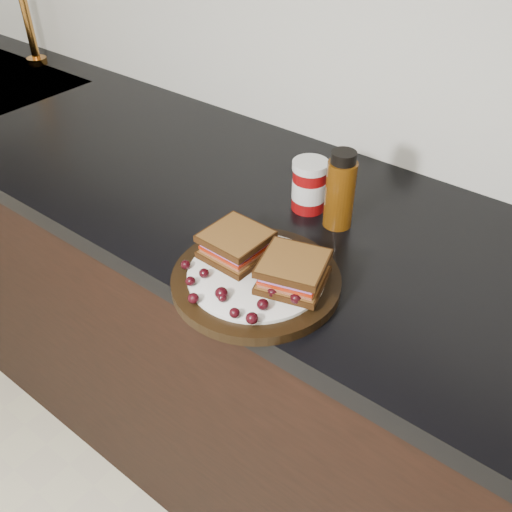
{
  "coord_description": "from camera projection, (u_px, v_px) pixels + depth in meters",
  "views": [
    {
      "loc": [
        0.57,
        0.93,
        1.52
      ],
      "look_at": [
        0.13,
        1.49,
        0.96
      ],
      "focal_mm": 40.0,
      "sensor_mm": 36.0,
      "label": 1
    }
  ],
  "objects": [
    {
      "name": "grape_8",
      "position": [
        263.0,
        304.0,
        0.86
      ],
      "size": [
        0.02,
        0.02,
        0.02
      ],
      "primitive_type": "ellipsoid",
      "color": "black",
      "rests_on": "plate"
    },
    {
      "name": "grape_18",
      "position": [
        239.0,
        239.0,
        0.99
      ],
      "size": [
        0.02,
        0.02,
        0.02
      ],
      "primitive_type": "ellipsoid",
      "color": "black",
      "rests_on": "plate"
    },
    {
      "name": "sandwich_right",
      "position": [
        293.0,
        272.0,
        0.9
      ],
      "size": [
        0.13,
        0.13,
        0.05
      ],
      "primitive_type": null,
      "rotation": [
        0.0,
        0.0,
        0.29
      ],
      "color": "brown",
      "rests_on": "plate"
    },
    {
      "name": "faucet",
      "position": [
        27.0,
        17.0,
        1.69
      ],
      "size": [
        0.06,
        0.22,
        0.28
      ],
      "primitive_type": null,
      "color": "#B7732D",
      "rests_on": "countertop"
    },
    {
      "name": "grape_20",
      "position": [
        229.0,
        261.0,
        0.95
      ],
      "size": [
        0.02,
        0.02,
        0.02
      ],
      "primitive_type": "ellipsoid",
      "color": "black",
      "rests_on": "plate"
    },
    {
      "name": "grape_5",
      "position": [
        222.0,
        298.0,
        0.87
      ],
      "size": [
        0.01,
        0.01,
        0.01
      ],
      "primitive_type": "ellipsoid",
      "color": "black",
      "rests_on": "plate"
    },
    {
      "name": "grape_11",
      "position": [
        300.0,
        286.0,
        0.9
      ],
      "size": [
        0.02,
        0.02,
        0.01
      ],
      "primitive_type": "ellipsoid",
      "color": "black",
      "rests_on": "plate"
    },
    {
      "name": "grape_12",
      "position": [
        305.0,
        278.0,
        0.91
      ],
      "size": [
        0.02,
        0.02,
        0.02
      ],
      "primitive_type": "ellipsoid",
      "color": "black",
      "rests_on": "plate"
    },
    {
      "name": "grape_13",
      "position": [
        314.0,
        265.0,
        0.94
      ],
      "size": [
        0.02,
        0.02,
        0.02
      ],
      "primitive_type": "ellipsoid",
      "color": "black",
      "rests_on": "plate"
    },
    {
      "name": "grape_2",
      "position": [
        190.0,
        281.0,
        0.9
      ],
      "size": [
        0.02,
        0.02,
        0.02
      ],
      "primitive_type": "ellipsoid",
      "color": "black",
      "rests_on": "plate"
    },
    {
      "name": "grape_0",
      "position": [
        185.0,
        265.0,
        0.94
      ],
      "size": [
        0.02,
        0.02,
        0.02
      ],
      "primitive_type": "ellipsoid",
      "color": "black",
      "rests_on": "plate"
    },
    {
      "name": "condiment_jar",
      "position": [
        309.0,
        186.0,
        1.1
      ],
      "size": [
        0.09,
        0.09,
        0.1
      ],
      "primitive_type": "cylinder",
      "rotation": [
        0.0,
        0.0,
        0.27
      ],
      "color": "maroon",
      "rests_on": "countertop"
    },
    {
      "name": "grape_17",
      "position": [
        215.0,
        251.0,
        0.96
      ],
      "size": [
        0.02,
        0.02,
        0.02
      ],
      "primitive_type": "ellipsoid",
      "color": "black",
      "rests_on": "plate"
    },
    {
      "name": "grape_16",
      "position": [
        224.0,
        250.0,
        0.97
      ],
      "size": [
        0.02,
        0.02,
        0.01
      ],
      "primitive_type": "ellipsoid",
      "color": "black",
      "rests_on": "plate"
    },
    {
      "name": "grape_1",
      "position": [
        204.0,
        273.0,
        0.92
      ],
      "size": [
        0.02,
        0.02,
        0.02
      ],
      "primitive_type": "ellipsoid",
      "color": "black",
      "rests_on": "plate"
    },
    {
      "name": "grape_6",
      "position": [
        235.0,
        313.0,
        0.85
      ],
      "size": [
        0.02,
        0.02,
        0.02
      ],
      "primitive_type": "ellipsoid",
      "color": "black",
      "rests_on": "plate"
    },
    {
      "name": "grape_14",
      "position": [
        253.0,
        242.0,
        0.99
      ],
      "size": [
        0.02,
        0.02,
        0.01
      ],
      "primitive_type": "ellipsoid",
      "color": "black",
      "rests_on": "plate"
    },
    {
      "name": "plate",
      "position": [
        256.0,
        280.0,
        0.94
      ],
      "size": [
        0.28,
        0.28,
        0.02
      ],
      "primitive_type": "cylinder",
      "color": "black",
      "rests_on": "countertop"
    },
    {
      "name": "grape_10",
      "position": [
        296.0,
        298.0,
        0.87
      ],
      "size": [
        0.02,
        0.02,
        0.02
      ],
      "primitive_type": "ellipsoid",
      "color": "black",
      "rests_on": "plate"
    },
    {
      "name": "grape_3",
      "position": [
        193.0,
        298.0,
        0.87
      ],
      "size": [
        0.02,
        0.02,
        0.02
      ],
      "primitive_type": "ellipsoid",
      "color": "black",
      "rests_on": "plate"
    },
    {
      "name": "grape_4",
      "position": [
        221.0,
        293.0,
        0.88
      ],
      "size": [
        0.02,
        0.02,
        0.02
      ],
      "primitive_type": "ellipsoid",
      "color": "black",
      "rests_on": "plate"
    },
    {
      "name": "grape_19",
      "position": [
        235.0,
        245.0,
        0.98
      ],
      "size": [
        0.02,
        0.02,
        0.02
      ],
      "primitive_type": "ellipsoid",
      "color": "black",
      "rests_on": "plate"
    },
    {
      "name": "countertop",
      "position": [
        268.0,
        213.0,
        1.15
      ],
      "size": [
        3.98,
        0.6,
        0.04
      ],
      "primitive_type": "cube",
      "color": "black",
      "rests_on": "base_cabinets"
    },
    {
      "name": "base_cabinets",
      "position": [
        266.0,
        362.0,
        1.43
      ],
      "size": [
        3.96,
        0.58,
        0.86
      ],
      "primitive_type": "cube",
      "color": "black",
      "rests_on": "ground_plane"
    },
    {
      "name": "sandwich_left",
      "position": [
        236.0,
        245.0,
        0.96
      ],
      "size": [
        0.1,
        0.1,
        0.05
      ],
      "primitive_type": null,
      "rotation": [
        0.0,
        0.0,
        -0.03
      ],
      "color": "brown",
      "rests_on": "plate"
    },
    {
      "name": "oil_bottle",
      "position": [
        340.0,
        190.0,
        1.04
      ],
      "size": [
        0.06,
        0.06,
        0.15
      ],
      "primitive_type": "cylinder",
      "rotation": [
        0.0,
        0.0,
        -0.18
      ],
      "color": "#502A08",
      "rests_on": "countertop"
    },
    {
      "name": "grape_9",
      "position": [
        273.0,
        292.0,
        0.88
      ],
      "size": [
        0.02,
        0.02,
        0.02
      ],
      "primitive_type": "ellipsoid",
      "color": "black",
      "rests_on": "plate"
    },
    {
      "name": "grape_15",
      "position": [
        238.0,
        252.0,
        0.96
      ],
      "size": [
        0.02,
        0.02,
        0.02
      ],
      "primitive_type": "ellipsoid",
      "color": "black",
      "rests_on": "plate"
    },
    {
      "name": "grape_7",
      "position": [
        252.0,
        318.0,
        0.84
      ],
      "size": [
        0.02,
        0.02,
        0.02
      ],
      "primitive_type": "ellipsoid",
      "color": "black",
      "rests_on": "plate"
    }
  ]
}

